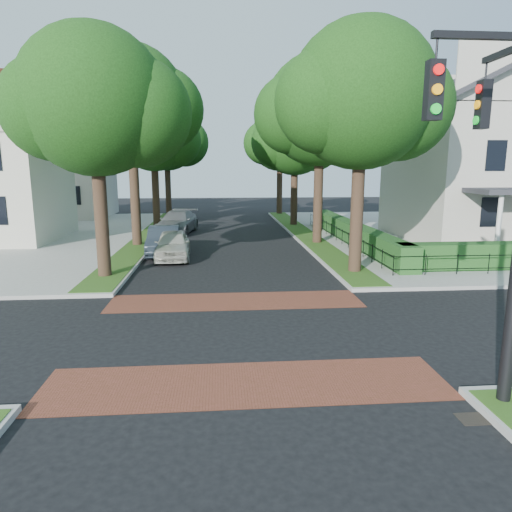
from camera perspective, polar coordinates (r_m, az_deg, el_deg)
The scene contains 23 objects.
ground at distance 13.49m, azimuth -2.06°, elevation -9.56°, with size 120.00×120.00×0.00m, color black.
sidewalk_ne at distance 37.72m, azimuth 27.56°, elevation 2.68°, with size 30.00×30.00×0.15m, color gray.
crosswalk_far at distance 16.52m, azimuth -2.57°, elevation -5.64°, with size 9.00×2.20×0.01m, color brown.
crosswalk_near at distance 10.56m, azimuth -1.25°, elevation -15.65°, with size 9.00×2.20×0.01m, color brown.
storm_drain at distance 10.19m, azimuth 25.72°, elevation -17.86°, with size 0.65×0.45×0.01m, color black.
grass_strip_ne at distance 32.59m, azimuth 5.94°, elevation 2.90°, with size 1.60×29.80×0.02m, color #284814.
grass_strip_nw at distance 32.41m, azimuth -13.21°, elevation 2.62°, with size 1.60×29.80×0.02m, color #284814.
tree_right_near at distance 20.98m, azimuth 13.16°, elevation 18.66°, with size 7.75×6.67×10.66m.
tree_right_mid at distance 28.72m, azimuth 8.16°, elevation 17.42°, with size 8.25×7.09×11.22m.
tree_right_far at distance 37.41m, azimuth 4.99°, elevation 14.32°, with size 7.25×6.23×9.74m.
tree_right_back at distance 46.32m, azimuth 3.11°, elevation 14.15°, with size 7.50×6.45×10.20m.
tree_left_near at distance 20.59m, azimuth -19.15°, elevation 17.50°, with size 7.50×6.45×10.20m.
tree_left_mid at distance 28.50m, azimuth -15.13°, elevation 17.94°, with size 8.00×6.88×11.48m.
tree_left_far at distance 37.23m, azimuth -12.52°, elevation 14.45°, with size 7.00×6.02×9.86m.
tree_left_back at distance 46.18m, azimuth -10.98°, elevation 14.16°, with size 7.75×6.66×10.44m.
hedge_main_road at distance 29.09m, azimuth 11.90°, elevation 2.92°, with size 1.00×18.00×1.20m, color #19491B.
fence_main_road at distance 28.90m, azimuth 10.36°, elevation 2.62°, with size 0.06×18.00×0.90m, color black, non-canonical shape.
house_victorian at distance 33.78m, azimuth 28.34°, elevation 11.92°, with size 13.00×13.05×12.48m.
house_left_far at distance 47.05m, azimuth -23.56°, elevation 10.51°, with size 10.00×9.00×10.14m.
traffic_signal at distance 9.83m, azimuth 29.30°, elevation 9.43°, with size 2.17×2.00×8.00m.
parked_car_front at distance 24.32m, azimuth -10.37°, elevation 1.41°, with size 1.77×4.41×1.50m, color beige.
parked_car_middle at distance 25.61m, azimuth -11.43°, elevation 1.90°, with size 1.64×4.69×1.54m, color #202931.
parked_car_rear at distance 33.84m, azimuth -9.80°, elevation 4.21°, with size 2.27×5.58×1.62m, color slate.
Camera 1 is at (-0.54, -12.61, 4.75)m, focal length 32.00 mm.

